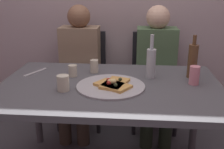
{
  "coord_description": "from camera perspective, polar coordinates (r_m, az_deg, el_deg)",
  "views": [
    {
      "loc": [
        0.15,
        -1.64,
        1.36
      ],
      "look_at": [
        0.01,
        0.06,
        0.77
      ],
      "focal_mm": 43.35,
      "sensor_mm": 36.0,
      "label": 1
    }
  ],
  "objects": [
    {
      "name": "dining_table",
      "position": [
        1.8,
        -0.46,
        -4.37
      ],
      "size": [
        1.46,
        0.93,
        0.72
      ],
      "color": "#4C4C51",
      "rests_on": "ground_plane"
    },
    {
      "name": "pizza_tray",
      "position": [
        1.73,
        -0.28,
        -2.45
      ],
      "size": [
        0.44,
        0.44,
        0.01
      ],
      "primitive_type": "cylinder",
      "color": "#ADADB2",
      "rests_on": "dining_table"
    },
    {
      "name": "pizza_slice_last",
      "position": [
        1.7,
        0.09,
        -2.18
      ],
      "size": [
        0.25,
        0.23,
        0.05
      ],
      "color": "tan",
      "rests_on": "pizza_tray"
    },
    {
      "name": "pizza_slice_extra",
      "position": [
        1.72,
        0.57,
        -1.86
      ],
      "size": [
        0.19,
        0.25,
        0.05
      ],
      "color": "tan",
      "rests_on": "pizza_tray"
    },
    {
      "name": "wine_bottle",
      "position": [
        1.88,
        8.23,
        2.58
      ],
      "size": [
        0.06,
        0.06,
        0.3
      ],
      "color": "#B2BCC1",
      "rests_on": "dining_table"
    },
    {
      "name": "beer_bottle",
      "position": [
        1.95,
        16.64,
        2.85
      ],
      "size": [
        0.07,
        0.07,
        0.3
      ],
      "color": "brown",
      "rests_on": "dining_table"
    },
    {
      "name": "tumbler_near",
      "position": [
        2.0,
        -3.77,
        1.75
      ],
      "size": [
        0.06,
        0.06,
        0.09
      ],
      "primitive_type": "cylinder",
      "color": "beige",
      "rests_on": "dining_table"
    },
    {
      "name": "tumbler_far",
      "position": [
        1.93,
        -8.27,
        0.8
      ],
      "size": [
        0.06,
        0.06,
        0.08
      ],
      "primitive_type": "cylinder",
      "color": "beige",
      "rests_on": "dining_table"
    },
    {
      "name": "wine_glass",
      "position": [
        1.68,
        -10.27,
        -1.78
      ],
      "size": [
        0.08,
        0.08,
        0.1
      ],
      "primitive_type": "cylinder",
      "color": "beige",
      "rests_on": "dining_table"
    },
    {
      "name": "soda_can",
      "position": [
        1.84,
        16.99,
        -0.16
      ],
      "size": [
        0.07,
        0.07,
        0.12
      ],
      "primitive_type": "cylinder",
      "color": "pink",
      "rests_on": "dining_table"
    },
    {
      "name": "table_knife",
      "position": [
        2.08,
        -15.85,
        0.48
      ],
      "size": [
        0.11,
        0.21,
        0.01
      ],
      "primitive_type": "cube",
      "rotation": [
        0.0,
        0.0,
        4.27
      ],
      "color": "#B7B7BC",
      "rests_on": "dining_table"
    },
    {
      "name": "chair_left",
      "position": [
        2.69,
        -6.29,
        0.53
      ],
      "size": [
        0.44,
        0.44,
        0.9
      ],
      "rotation": [
        0.0,
        0.0,
        3.14
      ],
      "color": "black",
      "rests_on": "ground_plane"
    },
    {
      "name": "chair_right",
      "position": [
        2.65,
        8.96,
        0.12
      ],
      "size": [
        0.44,
        0.44,
        0.9
      ],
      "rotation": [
        0.0,
        0.0,
        3.14
      ],
      "color": "black",
      "rests_on": "ground_plane"
    },
    {
      "name": "guest_in_sweater",
      "position": [
        2.51,
        -7.04,
        2.21
      ],
      "size": [
        0.36,
        0.56,
        1.17
      ],
      "rotation": [
        0.0,
        0.0,
        3.14
      ],
      "color": "#937A60",
      "rests_on": "ground_plane"
    },
    {
      "name": "guest_in_beanie",
      "position": [
        2.47,
        9.33,
        1.8
      ],
      "size": [
        0.36,
        0.56,
        1.17
      ],
      "rotation": [
        0.0,
        0.0,
        3.14
      ],
      "color": "#4C6B47",
      "rests_on": "ground_plane"
    }
  ]
}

